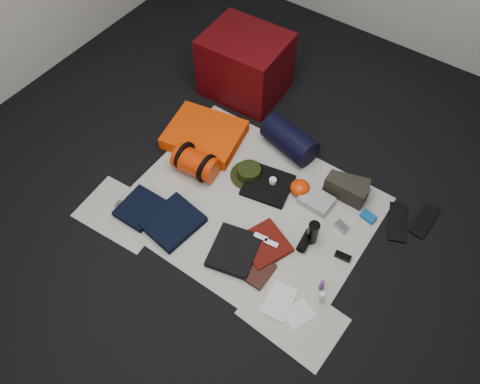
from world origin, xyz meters
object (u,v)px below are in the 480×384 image
Objects in this scene: sleeping_pad at (205,135)px; navy_duffel at (290,140)px; compact_camera at (341,227)px; paperback_book at (260,273)px; red_cabinet at (245,65)px; water_bottle at (313,233)px; stuff_sack at (196,163)px.

navy_duffel is (0.58, 0.28, 0.06)m from sleeping_pad.
sleeping_pad is 6.21× the size of compact_camera.
navy_duffel reaches higher than paperback_book.
red_cabinet is 3.28× the size of water_bottle.
sleeping_pad is 1.73× the size of stuff_sack.
compact_camera is at bearing -4.86° from sleeping_pad.
sleeping_pad is 1.20m from paperback_book.
navy_duffel reaches higher than stuff_sack.
red_cabinet reaches higher than stuff_sack.
stuff_sack is (0.14, -0.28, 0.04)m from sleeping_pad.
navy_duffel is at bearing 111.66° from paperback_book.
water_bottle is 0.94× the size of paperback_book.
stuff_sack is 1.68× the size of water_bottle.
stuff_sack is 0.98m from water_bottle.
sleeping_pad is 1.32× the size of navy_duffel.
stuff_sack is 3.60× the size of compact_camera.
navy_duffel is at bearing -31.54° from red_cabinet.
red_cabinet is at bearing 95.92° from sleeping_pad.
paperback_book is (0.83, -0.41, -0.08)m from stuff_sack.
stuff_sack is 0.93m from paperback_book.
water_bottle is (1.18, -0.94, -0.16)m from red_cabinet.
sleeping_pad is 1.16m from water_bottle.
red_cabinet reaches higher than paperback_book.
red_cabinet is 0.67m from sleeping_pad.
water_bottle is 0.24m from compact_camera.
sleeping_pad is at bearing -140.53° from navy_duffel.
water_bottle reaches higher than compact_camera.
paperback_book is at bearing -26.41° from stuff_sack.
compact_camera is at bearing 66.05° from paperback_book.
stuff_sack is 1.11m from compact_camera.
compact_camera is (1.24, -0.11, -0.03)m from sleeping_pad.
navy_duffel is 2.07× the size of paperback_book.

